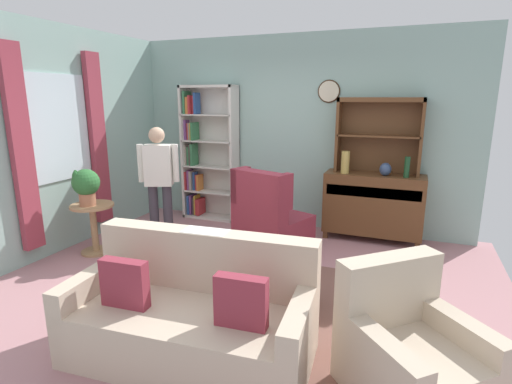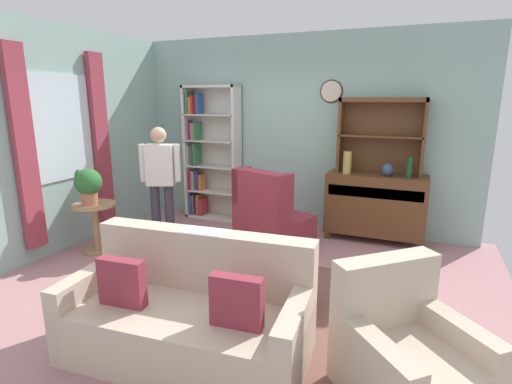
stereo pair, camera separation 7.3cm
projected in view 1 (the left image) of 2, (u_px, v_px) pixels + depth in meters
ground_plane at (240, 282)px, 4.24m from camera, size 5.40×4.60×0.02m
wall_back at (298, 133)px, 5.83m from camera, size 5.00×0.09×2.80m
wall_left at (51, 141)px, 4.83m from camera, size 0.16×4.20×2.80m
area_rug at (247, 297)px, 3.90m from camera, size 2.31×2.00×0.01m
bookshelf at (206, 155)px, 6.28m from camera, size 0.90×0.30×2.10m
sideboard at (373, 204)px, 5.38m from camera, size 1.30×0.45×0.92m
sideboard_hutch at (379, 125)px, 5.24m from camera, size 1.10×0.26×1.00m
vase_tall at (345, 162)px, 5.32m from camera, size 0.11×0.11×0.30m
vase_round at (385, 169)px, 5.16m from camera, size 0.15×0.15×0.17m
bottle_wine at (407, 167)px, 5.04m from camera, size 0.07×0.07×0.27m
couch_floral at (193, 316)px, 2.98m from camera, size 1.86×0.99×0.90m
armchair_floral at (410, 356)px, 2.56m from camera, size 1.08×1.08×0.88m
wingback_chair at (269, 220)px, 5.08m from camera, size 1.01×1.02×1.05m
plant_stand at (94, 223)px, 4.94m from camera, size 0.52×0.52×0.63m
potted_plant_large at (85, 185)px, 4.78m from camera, size 0.33×0.33×0.45m
potted_plant_small at (123, 243)px, 4.80m from camera, size 0.25×0.25×0.34m
person_reading at (159, 178)px, 5.07m from camera, size 0.51×0.32×1.56m
coffee_table at (267, 267)px, 3.74m from camera, size 0.80×0.50×0.42m
book_stack at (280, 258)px, 3.74m from camera, size 0.22×0.12×0.05m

